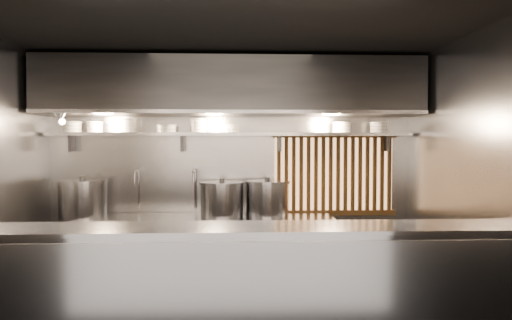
{
  "coord_description": "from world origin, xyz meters",
  "views": [
    {
      "loc": [
        0.02,
        -4.8,
        1.78
      ],
      "look_at": [
        0.27,
        0.55,
        1.59
      ],
      "focal_mm": 35.0,
      "sensor_mm": 36.0,
      "label": 1
    }
  ],
  "objects": [
    {
      "name": "bowl_stack_6",
      "position": [
        1.37,
        1.32,
        1.97
      ],
      "size": [
        0.25,
        0.25,
        0.13
      ],
      "color": "white",
      "rests_on": "bowl_shelf"
    },
    {
      "name": "bowl_stack_4",
      "position": [
        -0.4,
        1.32,
        1.98
      ],
      "size": [
        0.22,
        0.22,
        0.17
      ],
      "color": "white",
      "rests_on": "bowl_shelf"
    },
    {
      "name": "ceiling",
      "position": [
        0.0,
        0.0,
        2.8
      ],
      "size": [
        4.5,
        4.5,
        0.0
      ],
      "primitive_type": "plane",
      "rotation": [
        3.14,
        0.0,
        0.0
      ],
      "color": "black",
      "rests_on": "wall_back"
    },
    {
      "name": "wall_back",
      "position": [
        0.0,
        1.5,
        1.4
      ],
      "size": [
        4.5,
        0.0,
        4.5
      ],
      "primitive_type": "plane",
      "rotation": [
        1.57,
        0.0,
        0.0
      ],
      "color": "gray",
      "rests_on": "floor"
    },
    {
      "name": "bowl_stack_0",
      "position": [
        -1.92,
        1.32,
        1.97
      ],
      "size": [
        0.23,
        0.23,
        0.13
      ],
      "color": "white",
      "rests_on": "bowl_shelf"
    },
    {
      "name": "bowl_stack_3",
      "position": [
        -0.79,
        1.32,
        1.95
      ],
      "size": [
        0.24,
        0.24,
        0.09
      ],
      "color": "white",
      "rests_on": "bowl_shelf"
    },
    {
      "name": "stock_pot_mid",
      "position": [
        -0.11,
        1.16,
        1.11
      ],
      "size": [
        0.62,
        0.62,
        0.45
      ],
      "rotation": [
        0.0,
        0.0,
        0.16
      ],
      "color": "#939398",
      "rests_on": "cooking_bench"
    },
    {
      "name": "wall_right",
      "position": [
        2.25,
        0.0,
        1.4
      ],
      "size": [
        0.0,
        3.0,
        3.0
      ],
      "primitive_type": "plane",
      "rotation": [
        1.57,
        0.0,
        -1.57
      ],
      "color": "gray",
      "rests_on": "floor"
    },
    {
      "name": "bowl_stack_1",
      "position": [
        -1.65,
        1.32,
        1.97
      ],
      "size": [
        0.21,
        0.21,
        0.13
      ],
      "color": "white",
      "rests_on": "bowl_shelf"
    },
    {
      "name": "faucet_left",
      "position": [
        -1.15,
        1.37,
        1.31
      ],
      "size": [
        0.04,
        0.3,
        0.5
      ],
      "color": "silver",
      "rests_on": "wall_back"
    },
    {
      "name": "heat_lamp",
      "position": [
        -1.9,
        0.85,
        2.07
      ],
      "size": [
        0.25,
        0.35,
        0.2
      ],
      "color": "#939398",
      "rests_on": "exhaust_hood"
    },
    {
      "name": "bowl_stack_2",
      "position": [
        -1.24,
        1.32,
        1.99
      ],
      "size": [
        0.2,
        0.2,
        0.17
      ],
      "color": "white",
      "rests_on": "bowl_shelf"
    },
    {
      "name": "stock_pot_right",
      "position": [
        0.44,
        1.16,
        1.11
      ],
      "size": [
        0.67,
        0.67,
        0.46
      ],
      "rotation": [
        0.0,
        0.0,
        0.3
      ],
      "color": "#939398",
      "rests_on": "cooking_bench"
    },
    {
      "name": "exhaust_hood",
      "position": [
        0.0,
        1.1,
        2.42
      ],
      "size": [
        4.4,
        0.81,
        0.65
      ],
      "color": "#2D2D30",
      "rests_on": "ceiling"
    },
    {
      "name": "wood_screen",
      "position": [
        1.3,
        1.45,
        1.38
      ],
      "size": [
        1.56,
        0.09,
        1.04
      ],
      "color": "#F2AE6D",
      "rests_on": "wall_back"
    },
    {
      "name": "bowl_shelf",
      "position": [
        0.0,
        1.32,
        1.88
      ],
      "size": [
        4.4,
        0.34,
        0.04
      ],
      "primitive_type": "cube",
      "color": "#939398",
      "rests_on": "wall_back"
    },
    {
      "name": "bowl_stack_7",
      "position": [
        1.83,
        1.32,
        1.97
      ],
      "size": [
        0.23,
        0.23,
        0.13
      ],
      "color": "white",
      "rests_on": "bowl_shelf"
    },
    {
      "name": "stock_pot_left",
      "position": [
        -1.75,
        1.15,
        1.12
      ],
      "size": [
        0.71,
        0.71,
        0.48
      ],
      "rotation": [
        0.0,
        0.0,
        -0.27
      ],
      "color": "#939398",
      "rests_on": "cooking_bench"
    },
    {
      "name": "cooking_bench",
      "position": [
        -0.3,
        1.13,
        0.45
      ],
      "size": [
        3.0,
        0.7,
        0.9
      ],
      "primitive_type": "cube",
      "color": "#939398",
      "rests_on": "floor"
    },
    {
      "name": "faucet_right",
      "position": [
        -0.45,
        1.37,
        1.31
      ],
      "size": [
        0.04,
        0.3,
        0.5
      ],
      "color": "silver",
      "rests_on": "wall_back"
    },
    {
      "name": "pendant_bulb",
      "position": [
        -0.1,
        1.2,
        1.96
      ],
      "size": [
        0.09,
        0.09,
        0.19
      ],
      "color": "#2D2D30",
      "rests_on": "exhaust_hood"
    },
    {
      "name": "bowl_stack_5",
      "position": [
        0.01,
        1.32,
        1.95
      ],
      "size": [
        0.2,
        0.2,
        0.09
      ],
      "color": "white",
      "rests_on": "bowl_shelf"
    },
    {
      "name": "serving_counter",
      "position": [
        0.0,
        -0.96,
        0.57
      ],
      "size": [
        4.5,
        0.56,
        1.13
      ],
      "color": "#939398",
      "rests_on": "floor"
    }
  ]
}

